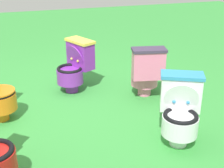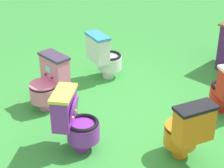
# 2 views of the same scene
# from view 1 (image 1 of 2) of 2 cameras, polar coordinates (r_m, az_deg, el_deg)

# --- Properties ---
(ground) EXTENTS (14.00, 14.00, 0.00)m
(ground) POSITION_cam_1_polar(r_m,az_deg,el_deg) (4.05, -8.77, -5.03)
(ground) COLOR green
(toilet_purple) EXTENTS (0.62, 0.58, 0.73)m
(toilet_purple) POSITION_cam_1_polar(r_m,az_deg,el_deg) (4.51, -6.66, 3.32)
(toilet_purple) COLOR purple
(toilet_purple) RESTS_ON ground
(toilet_pink) EXTENTS (0.49, 0.56, 0.73)m
(toilet_pink) POSITION_cam_1_polar(r_m,az_deg,el_deg) (4.29, 6.14, 2.23)
(toilet_pink) COLOR pink
(toilet_pink) RESTS_ON ground
(toilet_white) EXTENTS (0.57, 0.61, 0.73)m
(toilet_white) POSITION_cam_1_polar(r_m,az_deg,el_deg) (3.36, 12.13, -4.46)
(toilet_white) COLOR white
(toilet_white) RESTS_ON ground
(lemon_bucket) EXTENTS (0.22, 0.22, 0.28)m
(lemon_bucket) POSITION_cam_1_polar(r_m,az_deg,el_deg) (5.63, 5.53, 4.78)
(lemon_bucket) COLOR #B7B7BF
(lemon_bucket) RESTS_ON ground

